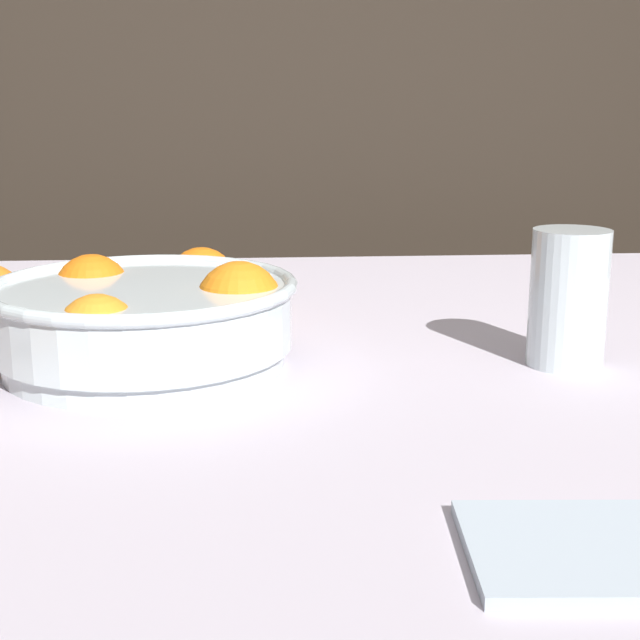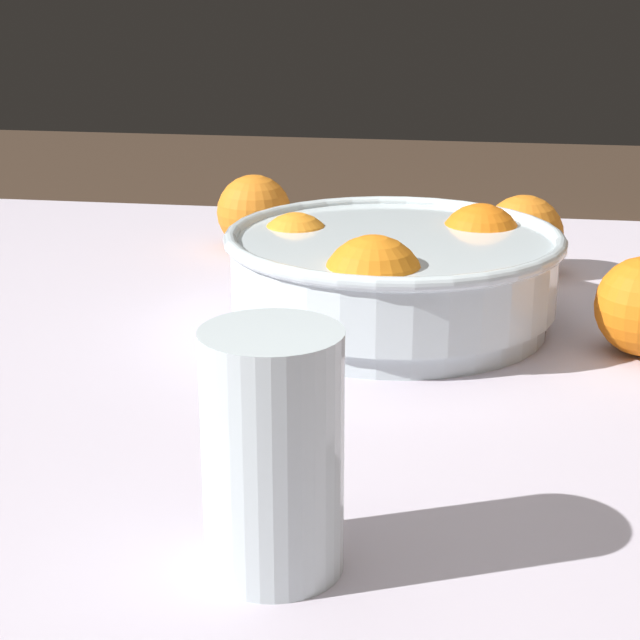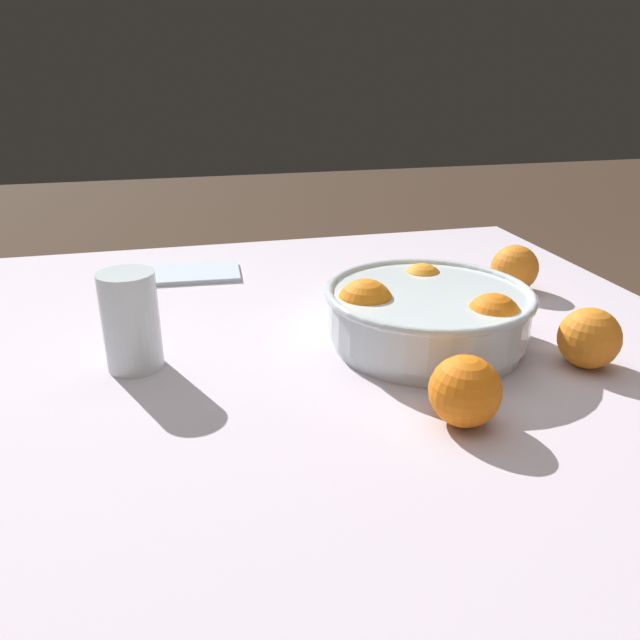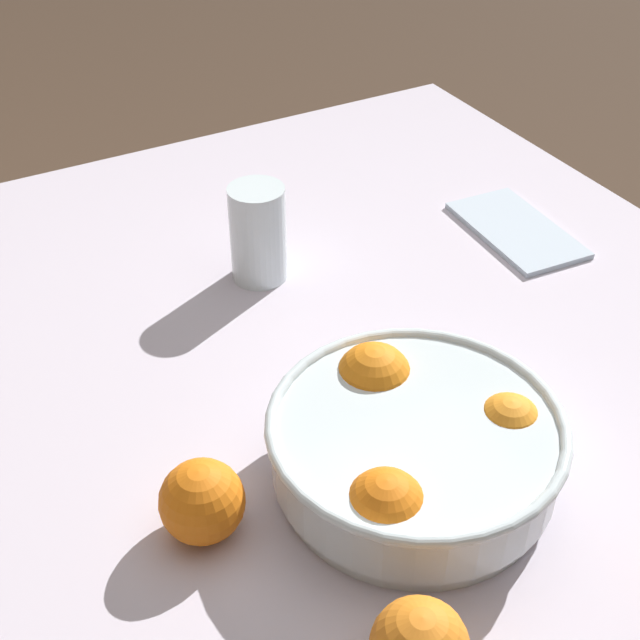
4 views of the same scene
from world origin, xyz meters
name	(u,v)px [view 1 (image 1 of 4)]	position (x,y,z in m)	size (l,w,h in m)	color
dining_table	(349,431)	(0.00, 0.00, 0.70)	(1.24, 1.17, 0.77)	silver
fruit_bowl	(146,317)	(-0.19, 0.00, 0.82)	(0.29, 0.29, 0.10)	silver
juice_glass	(568,303)	(0.20, -0.02, 0.83)	(0.07, 0.07, 0.13)	#F4A314
orange_loose_aside	(202,281)	(-0.15, 0.20, 0.81)	(0.08, 0.08, 0.08)	orange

